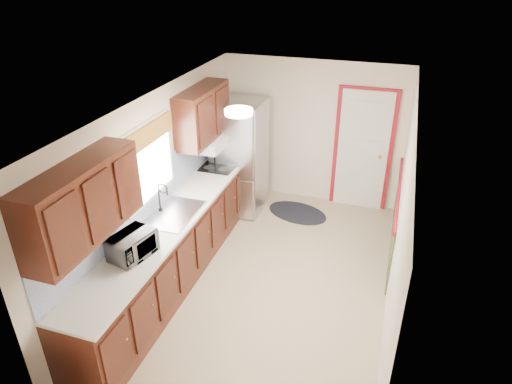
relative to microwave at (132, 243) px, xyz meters
The scene contains 8 objects.
room_shell 1.66m from the microwave, 43.44° to the left, with size 3.20×5.20×2.52m.
kitchen_run 0.90m from the microwave, 92.39° to the left, with size 0.63×4.00×2.20m.
back_wall_trim 4.01m from the microwave, 56.76° to the left, with size 1.12×2.30×2.08m.
ceiling_fixture 1.81m from the microwave, 46.13° to the left, with size 0.30×0.30×0.06m, color #FFD88C.
microwave is the anchor object (origin of this frame).
refrigerator 2.90m from the microwave, 86.43° to the left, with size 0.78×0.78×1.86m.
rug 3.40m from the microwave, 69.12° to the left, with size 1.02×0.66×0.01m, color black.
cooktop 2.48m from the microwave, 89.77° to the left, with size 0.50×0.60×0.02m, color black.
Camera 1 is at (1.31, -4.58, 3.87)m, focal length 32.00 mm.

